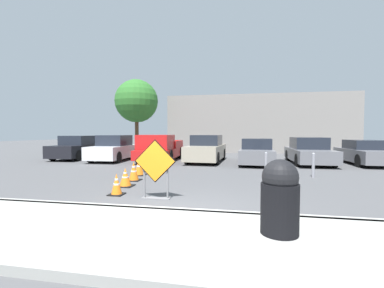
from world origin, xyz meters
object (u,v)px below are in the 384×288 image
traffic_cone_fourth (139,166)px  pickup_truck (160,149)px  road_closed_sign (155,166)px  parked_car_sixth (364,153)px  traffic_cone_nearest (117,185)px  parked_car_nearest (77,148)px  parked_car_fifth (309,151)px  traffic_cone_third (134,171)px  parked_car_second (114,149)px  bollard_nearest (266,163)px  traffic_cone_second (125,177)px  parked_car_fourth (257,152)px  parked_car_third (207,149)px  trash_bin (280,196)px  bollard_second (313,164)px

traffic_cone_fourth → pickup_truck: bearing=98.7°
traffic_cone_fourth → pickup_truck: pickup_truck is taller
road_closed_sign → parked_car_sixth: bearing=45.8°
traffic_cone_nearest → parked_car_nearest: 11.43m
parked_car_fifth → parked_car_sixth: parked_car_fifth is taller
traffic_cone_third → parked_car_second: parked_car_second is taller
parked_car_second → bollard_nearest: parked_car_second is taller
parked_car_nearest → bollard_nearest: bearing=155.8°
traffic_cone_nearest → traffic_cone_second: bearing=103.0°
bollard_nearest → pickup_truck: bearing=142.2°
bollard_nearest → traffic_cone_second: bearing=-148.3°
traffic_cone_second → parked_car_second: (-4.13, 7.24, 0.44)m
parked_car_fourth → parked_car_second: bearing=2.0°
parked_car_second → parked_car_third: 5.81m
traffic_cone_fourth → parked_car_third: 5.86m
road_closed_sign → bollard_nearest: size_ratio=1.61×
traffic_cone_fourth → trash_bin: bearing=-50.8°
parked_car_nearest → trash_bin: 15.91m
trash_bin → parked_car_sixth: bearing=61.6°
parked_car_nearest → parked_car_third: parked_car_third is taller
traffic_cone_nearest → parked_car_second: bearing=117.7°
traffic_cone_third → traffic_cone_fourth: traffic_cone_fourth is taller
traffic_cone_nearest → trash_bin: bearing=-31.3°
parked_car_second → pickup_truck: size_ratio=0.82×
bollard_second → parked_car_fourth: bearing=114.2°
traffic_cone_second → parked_car_second: bearing=119.7°
road_closed_sign → parked_car_nearest: 12.41m
traffic_cone_second → bollard_second: (6.44, 2.88, 0.22)m
parked_car_third → parked_car_fifth: (5.79, 0.07, -0.06)m
parked_car_nearest → bollard_nearest: 12.64m
traffic_cone_second → parked_car_fourth: 8.41m
traffic_cone_fourth → bollard_second: bollard_second is taller
road_closed_sign → parked_car_third: size_ratio=0.33×
traffic_cone_fourth → bollard_nearest: size_ratio=0.77×
pickup_truck → parked_car_third: bearing=-178.4°
parked_car_fifth → bollard_second: 4.93m
road_closed_sign → parked_car_third: parked_car_third is taller
traffic_cone_nearest → bollard_second: bollard_second is taller
traffic_cone_fourth → trash_bin: size_ratio=0.63×
road_closed_sign → parked_car_second: parked_car_second is taller
traffic_cone_second → bollard_nearest: (4.66, 2.88, 0.22)m
parked_car_second → parked_car_sixth: bearing=-179.8°
parked_car_sixth → trash_bin: bearing=61.6°
traffic_cone_second → bollard_second: 7.06m
bollard_nearest → parked_car_sixth: bearing=40.8°
traffic_cone_third → bollard_second: size_ratio=0.71×
road_closed_sign → traffic_cone_nearest: road_closed_sign is taller
traffic_cone_second → traffic_cone_fourth: size_ratio=0.80×
parked_car_second → trash_bin: (8.37, -10.76, 0.01)m
parked_car_second → pickup_truck: (2.91, 0.21, 0.01)m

